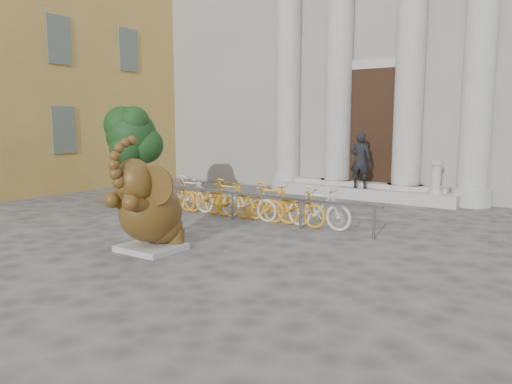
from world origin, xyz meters
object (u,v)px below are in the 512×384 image
Objects in this scene: elephant_statue at (149,210)px; tree at (132,136)px; pedestrian at (360,160)px; bike_rack at (238,199)px.

elephant_statue is 0.76× the size of tree.
pedestrian is at bearing 83.92° from elephant_statue.
pedestrian is at bearing 42.11° from tree.
elephant_statue is 0.28× the size of bike_rack.
bike_rack is at bearing 0.81° from tree.
tree reaches higher than bike_rack.
tree reaches higher than elephant_statue.
tree reaches higher than pedestrian.
elephant_statue is 5.84m from tree.
tree is at bearing 34.86° from pedestrian.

